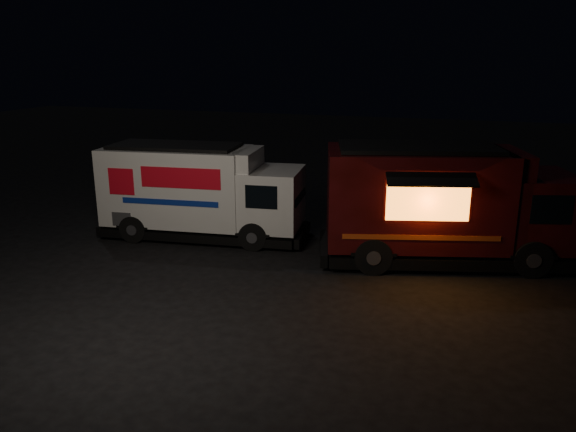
# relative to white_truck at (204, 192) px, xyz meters

# --- Properties ---
(ground) EXTENTS (80.00, 80.00, 0.00)m
(ground) POSITION_rel_white_truck_xyz_m (2.41, -3.31, -1.45)
(ground) COLOR black
(ground) RESTS_ON ground
(white_truck) EXTENTS (6.60, 2.95, 2.89)m
(white_truck) POSITION_rel_white_truck_xyz_m (0.00, 0.00, 0.00)
(white_truck) COLOR silver
(white_truck) RESTS_ON ground
(red_truck) EXTENTS (7.33, 4.30, 3.21)m
(red_truck) POSITION_rel_white_truck_xyz_m (7.27, 0.21, 0.16)
(red_truck) COLOR #3B0A0D
(red_truck) RESTS_ON ground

